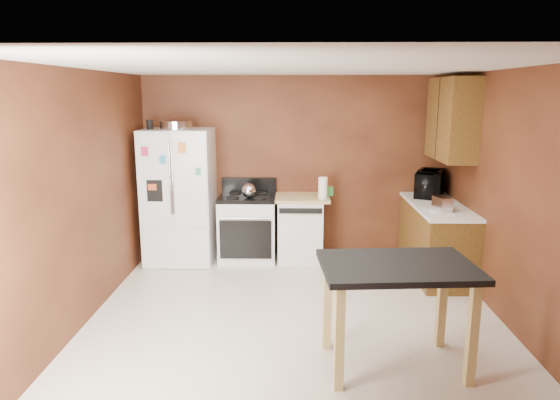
{
  "coord_description": "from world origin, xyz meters",
  "views": [
    {
      "loc": [
        -0.04,
        -4.68,
        2.27
      ],
      "look_at": [
        -0.17,
        0.85,
        1.07
      ],
      "focal_mm": 32.0,
      "sensor_mm": 36.0,
      "label": 1
    }
  ],
  "objects_px": {
    "toaster": "(442,204)",
    "kettle": "(249,191)",
    "island": "(397,280)",
    "green_canister": "(330,191)",
    "pen_cup": "(150,125)",
    "refrigerator": "(180,196)",
    "microwave": "(429,185)",
    "roasting_pan": "(176,125)",
    "gas_range": "(248,227)",
    "paper_towel": "(323,188)",
    "dishwasher": "(300,227)"
  },
  "relations": [
    {
      "from": "toaster",
      "to": "microwave",
      "type": "distance_m",
      "value": 0.87
    },
    {
      "from": "pen_cup",
      "to": "green_canister",
      "type": "height_order",
      "value": "pen_cup"
    },
    {
      "from": "toaster",
      "to": "dishwasher",
      "type": "relative_size",
      "value": 0.26
    },
    {
      "from": "pen_cup",
      "to": "dishwasher",
      "type": "relative_size",
      "value": 0.14
    },
    {
      "from": "island",
      "to": "toaster",
      "type": "bearing_deg",
      "value": 64.44
    },
    {
      "from": "roasting_pan",
      "to": "microwave",
      "type": "distance_m",
      "value": 3.46
    },
    {
      "from": "green_canister",
      "to": "roasting_pan",
      "type": "bearing_deg",
      "value": -175.19
    },
    {
      "from": "green_canister",
      "to": "refrigerator",
      "type": "height_order",
      "value": "refrigerator"
    },
    {
      "from": "dishwasher",
      "to": "island",
      "type": "relative_size",
      "value": 0.69
    },
    {
      "from": "roasting_pan",
      "to": "dishwasher",
      "type": "height_order",
      "value": "roasting_pan"
    },
    {
      "from": "island",
      "to": "green_canister",
      "type": "bearing_deg",
      "value": 97.01
    },
    {
      "from": "paper_towel",
      "to": "toaster",
      "type": "xyz_separation_m",
      "value": [
        1.36,
        -0.73,
        -0.05
      ]
    },
    {
      "from": "kettle",
      "to": "pen_cup",
      "type": "bearing_deg",
      "value": 179.32
    },
    {
      "from": "green_canister",
      "to": "island",
      "type": "xyz_separation_m",
      "value": [
        0.35,
        -2.82,
        -0.18
      ]
    },
    {
      "from": "toaster",
      "to": "roasting_pan",
      "type": "bearing_deg",
      "value": 152.86
    },
    {
      "from": "pen_cup",
      "to": "microwave",
      "type": "xyz_separation_m",
      "value": [
        3.7,
        0.16,
        -0.8
      ]
    },
    {
      "from": "paper_towel",
      "to": "green_canister",
      "type": "xyz_separation_m",
      "value": [
        0.1,
        0.2,
        -0.08
      ]
    },
    {
      "from": "roasting_pan",
      "to": "microwave",
      "type": "xyz_separation_m",
      "value": [
        3.36,
        0.11,
        -0.79
      ]
    },
    {
      "from": "paper_towel",
      "to": "dishwasher",
      "type": "bearing_deg",
      "value": 156.57
    },
    {
      "from": "green_canister",
      "to": "island",
      "type": "relative_size",
      "value": 0.09
    },
    {
      "from": "refrigerator",
      "to": "toaster",
      "type": "bearing_deg",
      "value": -13.25
    },
    {
      "from": "kettle",
      "to": "dishwasher",
      "type": "bearing_deg",
      "value": 13.67
    },
    {
      "from": "paper_towel",
      "to": "refrigerator",
      "type": "bearing_deg",
      "value": 178.72
    },
    {
      "from": "pen_cup",
      "to": "kettle",
      "type": "xyz_separation_m",
      "value": [
        1.28,
        -0.02,
        -0.86
      ]
    },
    {
      "from": "refrigerator",
      "to": "dishwasher",
      "type": "relative_size",
      "value": 2.02
    },
    {
      "from": "roasting_pan",
      "to": "gas_range",
      "type": "distance_m",
      "value": 1.66
    },
    {
      "from": "microwave",
      "to": "roasting_pan",
      "type": "bearing_deg",
      "value": 115.99
    },
    {
      "from": "pen_cup",
      "to": "refrigerator",
      "type": "xyz_separation_m",
      "value": [
        0.33,
        0.07,
        -0.96
      ]
    },
    {
      "from": "green_canister",
      "to": "gas_range",
      "type": "xyz_separation_m",
      "value": [
        -1.12,
        -0.09,
        -0.49
      ]
    },
    {
      "from": "pen_cup",
      "to": "gas_range",
      "type": "bearing_deg",
      "value": 5.85
    },
    {
      "from": "green_canister",
      "to": "paper_towel",
      "type": "bearing_deg",
      "value": -118.23
    },
    {
      "from": "kettle",
      "to": "toaster",
      "type": "bearing_deg",
      "value": -16.47
    },
    {
      "from": "green_canister",
      "to": "refrigerator",
      "type": "bearing_deg",
      "value": -175.71
    },
    {
      "from": "gas_range",
      "to": "kettle",
      "type": "bearing_deg",
      "value": -76.34
    },
    {
      "from": "green_canister",
      "to": "dishwasher",
      "type": "bearing_deg",
      "value": -170.46
    },
    {
      "from": "roasting_pan",
      "to": "toaster",
      "type": "height_order",
      "value": "roasting_pan"
    },
    {
      "from": "green_canister",
      "to": "toaster",
      "type": "xyz_separation_m",
      "value": [
        1.26,
        -0.93,
        0.04
      ]
    },
    {
      "from": "kettle",
      "to": "gas_range",
      "type": "height_order",
      "value": "gas_range"
    },
    {
      "from": "roasting_pan",
      "to": "kettle",
      "type": "distance_m",
      "value": 1.27
    },
    {
      "from": "pen_cup",
      "to": "toaster",
      "type": "xyz_separation_m",
      "value": [
        3.62,
        -0.71,
        -0.88
      ]
    },
    {
      "from": "refrigerator",
      "to": "dishwasher",
      "type": "bearing_deg",
      "value": 2.99
    },
    {
      "from": "refrigerator",
      "to": "gas_range",
      "type": "relative_size",
      "value": 1.64
    },
    {
      "from": "toaster",
      "to": "dishwasher",
      "type": "height_order",
      "value": "toaster"
    },
    {
      "from": "toaster",
      "to": "kettle",
      "type": "bearing_deg",
      "value": 149.35
    },
    {
      "from": "green_canister",
      "to": "island",
      "type": "bearing_deg",
      "value": -82.99
    },
    {
      "from": "roasting_pan",
      "to": "pen_cup",
      "type": "xyz_separation_m",
      "value": [
        -0.33,
        -0.05,
        0.01
      ]
    },
    {
      "from": "paper_towel",
      "to": "gas_range",
      "type": "bearing_deg",
      "value": 174.17
    },
    {
      "from": "pen_cup",
      "to": "paper_towel",
      "type": "bearing_deg",
      "value": 0.6
    },
    {
      "from": "roasting_pan",
      "to": "refrigerator",
      "type": "distance_m",
      "value": 0.95
    },
    {
      "from": "toaster",
      "to": "island",
      "type": "height_order",
      "value": "toaster"
    }
  ]
}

